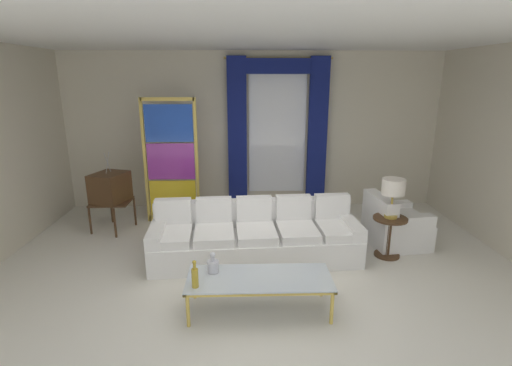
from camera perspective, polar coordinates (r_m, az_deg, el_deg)
The scene contains 14 objects.
ground_plane at distance 5.06m, azimuth 0.38°, elevation -14.33°, with size 16.00×16.00×0.00m, color silver.
wall_rear at distance 7.52m, azimuth -0.45°, elevation 7.75°, with size 8.00×0.12×3.00m, color beige.
ceiling_slab at distance 5.21m, azimuth 0.10°, elevation 21.03°, with size 8.00×7.60×0.04m, color white.
curtained_window at distance 7.35m, azimuth 3.26°, elevation 9.44°, with size 2.00×0.17×2.70m.
couch_white_long at distance 5.53m, azimuth -0.14°, elevation -8.07°, with size 2.97×1.10×0.86m.
coffee_table at distance 4.31m, azimuth 0.51°, elevation -14.30°, with size 1.59×0.62×0.41m.
bottle_blue_decanter at distance 4.39m, azimuth -6.48°, elevation -12.14°, with size 0.13×0.13×0.24m.
bottle_crystal_tall at distance 4.11m, azimuth -9.14°, elevation -13.66°, with size 0.07×0.07×0.30m.
vintage_tv at distance 6.80m, azimuth -21.02°, elevation -0.81°, with size 0.67×0.72×1.35m.
armchair_white at distance 6.31m, azimuth 19.87°, elevation -6.18°, with size 0.91×0.91×0.80m.
stained_glass_divider at distance 6.83m, azimuth -12.59°, elevation 2.81°, with size 0.95×0.05×2.20m.
peacock_figurine at distance 6.71m, azimuth -9.65°, elevation -4.73°, with size 0.44×0.60×0.50m.
round_side_table at distance 5.85m, azimuth 19.27°, elevation -7.11°, with size 0.48×0.48×0.59m.
table_lamp_brass at distance 5.63m, azimuth 19.88°, elevation -0.78°, with size 0.32×0.32×0.57m.
Camera 1 is at (-0.16, -4.39, 2.53)m, focal length 26.70 mm.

